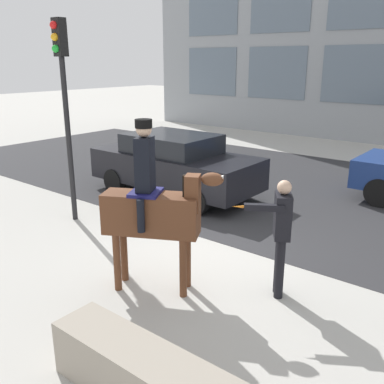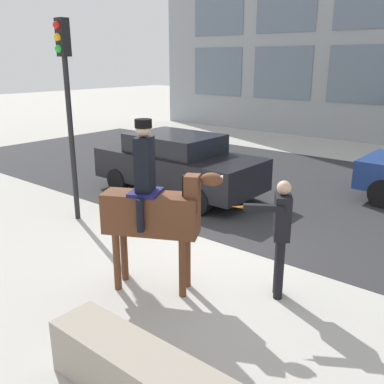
{
  "view_description": "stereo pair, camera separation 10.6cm",
  "coord_description": "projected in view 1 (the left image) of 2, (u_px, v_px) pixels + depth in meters",
  "views": [
    {
      "loc": [
        4.18,
        -5.73,
        3.34
      ],
      "look_at": [
        0.35,
        -0.9,
        1.45
      ],
      "focal_mm": 40.0,
      "sensor_mm": 36.0,
      "label": 1
    },
    {
      "loc": [
        4.27,
        -5.66,
        3.34
      ],
      "look_at": [
        0.35,
        -0.9,
        1.45
      ],
      "focal_mm": 40.0,
      "sensor_mm": 36.0,
      "label": 2
    }
  ],
  "objects": [
    {
      "name": "pedestrian_bystander",
      "position": [
        281.0,
        229.0,
        6.08
      ],
      "size": [
        0.72,
        0.78,
        1.77
      ],
      "rotation": [
        0.0,
        0.0,
        -2.58
      ],
      "color": "black",
      "rests_on": "ground_plane"
    },
    {
      "name": "mounted_horse_lead",
      "position": [
        153.0,
        208.0,
        6.2
      ],
      "size": [
        1.71,
        1.1,
        2.58
      ],
      "rotation": [
        0.0,
        0.0,
        0.48
      ],
      "color": "#59331E",
      "rests_on": "ground_plane"
    },
    {
      "name": "street_car_near_lane",
      "position": [
        175.0,
        164.0,
        10.98
      ],
      "size": [
        4.42,
        1.95,
        1.57
      ],
      "color": "black",
      "rests_on": "ground_plane"
    },
    {
      "name": "traffic_light",
      "position": [
        64.0,
        90.0,
        8.62
      ],
      "size": [
        0.24,
        0.29,
        4.14
      ],
      "color": "black",
      "rests_on": "ground_plane"
    },
    {
      "name": "ground_plane",
      "position": [
        208.0,
        253.0,
        7.76
      ],
      "size": [
        80.0,
        80.0,
        0.0
      ],
      "primitive_type": "plane",
      "color": "#B2AFA8"
    },
    {
      "name": "road_surface",
      "position": [
        314.0,
        193.0,
        11.31
      ],
      "size": [
        25.21,
        8.5,
        0.01
      ],
      "color": "#2D2D30",
      "rests_on": "ground_plane"
    }
  ]
}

